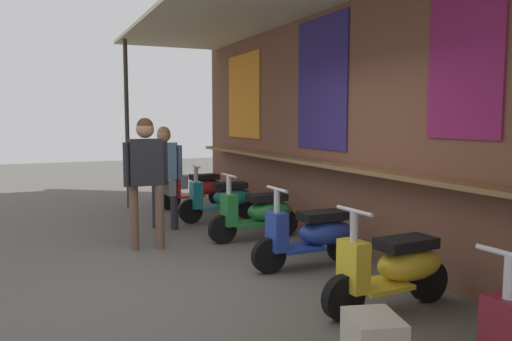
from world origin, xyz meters
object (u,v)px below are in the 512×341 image
object	(u,v)px
scooter_yellow	(396,268)
shopper_with_handbag	(165,167)
scooter_green	(260,213)
shopper_browsing	(147,169)
scooter_red	(199,188)
scooter_teal	(224,198)
scooter_blue	(313,234)

from	to	relation	value
scooter_yellow	shopper_with_handbag	distance (m)	4.40
scooter_green	shopper_with_handbag	size ratio (longest dim) A/B	0.87
scooter_green	scooter_yellow	size ratio (longest dim) A/B	1.00
shopper_browsing	scooter_red	bearing A→B (deg)	-32.34
shopper_with_handbag	scooter_yellow	bearing A→B (deg)	-146.67
scooter_teal	scooter_green	xyz separation A→B (m)	(1.48, -0.00, 0.00)
shopper_browsing	scooter_green	bearing A→B (deg)	-96.41
scooter_red	scooter_yellow	size ratio (longest dim) A/B	1.00
scooter_red	shopper_browsing	bearing A→B (deg)	58.99
scooter_teal	scooter_blue	xyz separation A→B (m)	(2.99, 0.00, 0.00)
scooter_teal	shopper_browsing	world-z (taller)	shopper_browsing
scooter_blue	scooter_teal	bearing A→B (deg)	-90.88
scooter_teal	scooter_blue	bearing A→B (deg)	92.08
shopper_browsing	scooter_yellow	bearing A→B (deg)	-155.24
scooter_green	scooter_yellow	world-z (taller)	same
scooter_green	scooter_teal	bearing A→B (deg)	-92.61
scooter_teal	scooter_green	world-z (taller)	same
scooter_red	scooter_blue	xyz separation A→B (m)	(4.38, 0.00, 0.00)
scooter_green	shopper_browsing	size ratio (longest dim) A/B	0.80
scooter_blue	shopper_with_handbag	bearing A→B (deg)	-70.10
scooter_red	scooter_green	xyz separation A→B (m)	(2.87, -0.00, 0.00)
scooter_teal	scooter_blue	distance (m)	2.99
scooter_yellow	shopper_browsing	size ratio (longest dim) A/B	0.80
scooter_teal	scooter_yellow	world-z (taller)	same
scooter_teal	scooter_green	size ratio (longest dim) A/B	1.00
shopper_browsing	shopper_with_handbag	bearing A→B (deg)	-27.31
scooter_teal	shopper_browsing	size ratio (longest dim) A/B	0.80
scooter_blue	scooter_yellow	world-z (taller)	same
scooter_red	shopper_with_handbag	xyz separation A→B (m)	(1.61, -1.05, 0.59)
scooter_teal	shopper_with_handbag	xyz separation A→B (m)	(0.22, -1.05, 0.59)
scooter_teal	shopper_browsing	bearing A→B (deg)	42.86
scooter_red	scooter_teal	distance (m)	1.39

